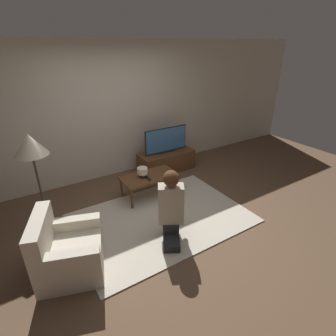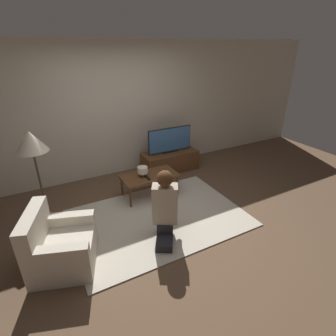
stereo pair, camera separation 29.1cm
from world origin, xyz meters
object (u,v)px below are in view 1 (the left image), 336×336
object	(u,v)px
floor_lamp	(31,149)
table_lamp	(142,171)
coffee_table	(149,178)
person_kneeling	(171,204)
tv	(166,140)
armchair	(68,253)

from	to	relation	value
floor_lamp	table_lamp	distance (m)	1.75
coffee_table	person_kneeling	xyz separation A→B (m)	(-0.28, -1.14, 0.18)
tv	table_lamp	distance (m)	1.20
person_kneeling	table_lamp	size ratio (longest dim) A/B	5.73
armchair	person_kneeling	size ratio (longest dim) A/B	0.92
person_kneeling	table_lamp	world-z (taller)	person_kneeling
tv	person_kneeling	size ratio (longest dim) A/B	0.95
person_kneeling	coffee_table	bearing A→B (deg)	-73.73
coffee_table	person_kneeling	distance (m)	1.19
tv	coffee_table	xyz separation A→B (m)	(-0.82, -0.76, -0.32)
floor_lamp	person_kneeling	size ratio (longest dim) A/B	1.39
tv	table_lamp	bearing A→B (deg)	-142.02
tv	armchair	xyz separation A→B (m)	(-2.46, -1.75, -0.42)
table_lamp	person_kneeling	bearing A→B (deg)	-98.21
tv	floor_lamp	distance (m)	2.67
coffee_table	person_kneeling	size ratio (longest dim) A/B	0.95
tv	armchair	distance (m)	3.05
person_kneeling	floor_lamp	bearing A→B (deg)	-10.81
person_kneeling	armchair	bearing A→B (deg)	24.18
tv	coffee_table	distance (m)	1.16
person_kneeling	table_lamp	xyz separation A→B (m)	(0.17, 1.17, -0.04)
floor_lamp	armchair	world-z (taller)	floor_lamp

